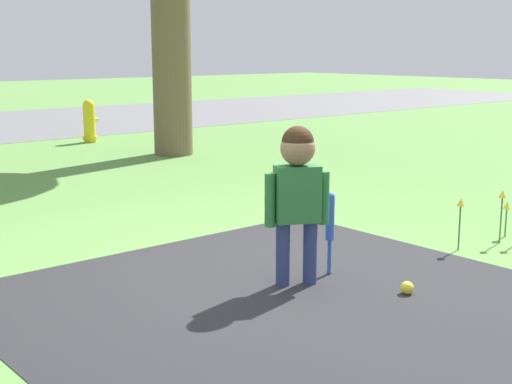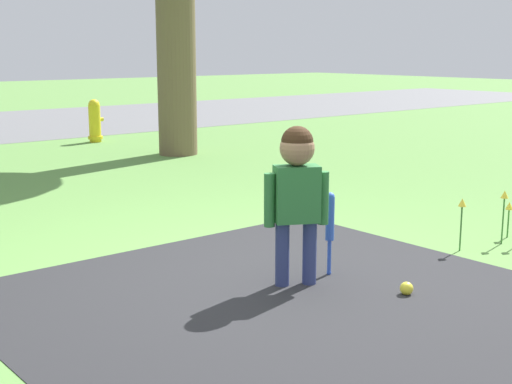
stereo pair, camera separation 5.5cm
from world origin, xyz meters
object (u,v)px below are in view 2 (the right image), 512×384
object	(u,v)px
fire_hydrant	(95,121)
baseball_bat	(330,222)
child	(297,183)
sports_ball	(407,288)

from	to	relation	value
fire_hydrant	baseball_bat	bearing A→B (deg)	-105.60
baseball_bat	fire_hydrant	bearing A→B (deg)	74.40
child	sports_ball	bearing A→B (deg)	-26.98
baseball_bat	sports_ball	distance (m)	0.68
baseball_bat	child	bearing A→B (deg)	-178.22
baseball_bat	sports_ball	world-z (taller)	baseball_bat
child	fire_hydrant	bearing A→B (deg)	100.67
child	sports_ball	xyz separation A→B (m)	(0.40, -0.58, -0.62)
sports_ball	fire_hydrant	distance (m)	8.20
child	fire_hydrant	world-z (taller)	child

